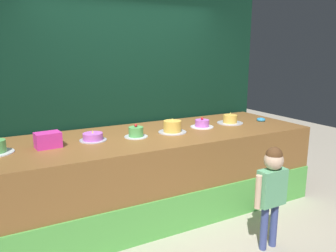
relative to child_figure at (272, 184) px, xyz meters
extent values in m
plane|color=#BCB29E|center=(-0.62, 0.64, -0.66)|extent=(12.00, 12.00, 0.00)
cube|color=brown|center=(-0.62, 1.27, -0.19)|extent=(3.82, 1.27, 0.94)
cube|color=#59B24C|center=(-0.62, 0.63, -0.45)|extent=(3.82, 0.02, 0.42)
cube|color=black|center=(-0.62, 2.01, 0.85)|extent=(4.07, 0.08, 3.01)
cylinder|color=#3F4C8C|center=(-0.06, 0.00, -0.43)|extent=(0.07, 0.07, 0.45)
cylinder|color=#3F4C8C|center=(0.06, 0.00, -0.43)|extent=(0.07, 0.07, 0.45)
cube|color=#66B27F|center=(0.00, 0.00, -0.03)|extent=(0.28, 0.13, 0.35)
cylinder|color=beige|center=(-0.17, 0.00, -0.04)|extent=(0.06, 0.06, 0.32)
cylinder|color=beige|center=(0.17, 0.00, -0.04)|extent=(0.06, 0.06, 0.32)
sphere|color=beige|center=(0.00, 0.00, 0.23)|extent=(0.18, 0.18, 0.18)
sphere|color=brown|center=(0.00, 0.00, 0.28)|extent=(0.15, 0.15, 0.15)
cube|color=#E434A5|center=(-1.78, 1.25, 0.36)|extent=(0.26, 0.19, 0.15)
torus|color=#3399D8|center=(1.00, 1.21, 0.30)|extent=(0.12, 0.12, 0.04)
cylinder|color=silver|center=(-1.32, 1.30, 0.29)|extent=(0.29, 0.29, 0.01)
cylinder|color=#CC66D8|center=(-1.32, 1.30, 0.33)|extent=(0.21, 0.21, 0.07)
cone|color=#F2E566|center=(-1.32, 1.30, 0.38)|extent=(0.02, 0.02, 0.03)
cylinder|color=silver|center=(-0.85, 1.22, 0.29)|extent=(0.26, 0.26, 0.01)
cylinder|color=#59B259|center=(-0.85, 1.22, 0.34)|extent=(0.16, 0.16, 0.11)
sphere|color=red|center=(-0.85, 1.22, 0.41)|extent=(0.03, 0.03, 0.03)
cylinder|color=silver|center=(-0.39, 1.22, 0.29)|extent=(0.33, 0.33, 0.01)
cylinder|color=#F2BF4C|center=(-0.39, 1.22, 0.36)|extent=(0.21, 0.21, 0.13)
cone|color=#F2E566|center=(-0.39, 1.22, 0.44)|extent=(0.02, 0.02, 0.04)
cylinder|color=white|center=(0.07, 1.28, 0.29)|extent=(0.29, 0.29, 0.01)
cylinder|color=#CC66D8|center=(0.07, 1.28, 0.33)|extent=(0.18, 0.18, 0.09)
sphere|color=red|center=(0.07, 1.28, 0.39)|extent=(0.03, 0.03, 0.03)
cylinder|color=silver|center=(0.54, 1.31, 0.29)|extent=(0.34, 0.34, 0.01)
cylinder|color=#F2BF4C|center=(0.54, 1.31, 0.34)|extent=(0.19, 0.19, 0.10)
cone|color=#F2E566|center=(0.54, 1.31, 0.42)|extent=(0.02, 0.02, 0.04)
camera|label=1|loc=(-2.23, -2.08, 1.20)|focal=35.26mm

